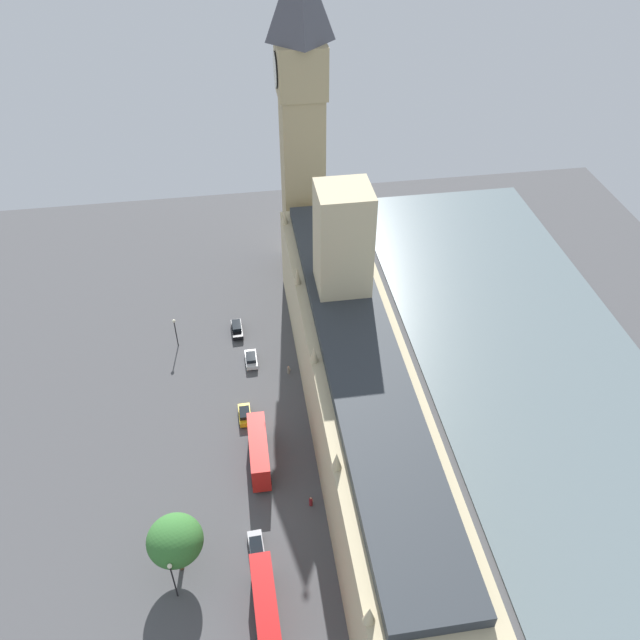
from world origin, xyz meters
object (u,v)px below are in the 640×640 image
object	(u,v)px
car_black_under_trees	(237,329)
car_silver_leading	(257,548)
plane_tree_opposite_hall	(175,541)
street_lamp_slot_10	(172,575)
parliament_building	(356,382)
pedestrian_trailing	(311,502)
car_white_far_end	(251,359)
clock_tower	(302,119)
double_decker_bus_midblock	(259,451)
car_yellow_cab_near_tower	(245,415)
street_lamp_slot_11	(175,328)
pedestrian_by_river_gate	(288,370)
double_decker_bus_kerbside	(266,605)

from	to	relation	value
car_black_under_trees	car_silver_leading	bearing A→B (deg)	87.96
plane_tree_opposite_hall	street_lamp_slot_10	bearing A→B (deg)	82.40
parliament_building	pedestrian_trailing	size ratio (longest dim) A/B	47.11
car_black_under_trees	car_white_far_end	xyz separation A→B (m)	(-1.86, 7.97, -0.00)
clock_tower	double_decker_bus_midblock	bearing A→B (deg)	75.04
car_white_far_end	clock_tower	bearing A→B (deg)	64.74
parliament_building	plane_tree_opposite_hall	size ratio (longest dim) A/B	8.64
car_black_under_trees	car_yellow_cab_near_tower	bearing A→B (deg)	88.04
car_silver_leading	street_lamp_slot_10	distance (m)	11.19
car_yellow_cab_near_tower	street_lamp_slot_11	world-z (taller)	street_lamp_slot_11
clock_tower	pedestrian_by_river_gate	xyz separation A→B (m)	(6.60, 30.05, -28.75)
pedestrian_by_river_gate	pedestrian_trailing	size ratio (longest dim) A/B	0.93
car_yellow_cab_near_tower	double_decker_bus_kerbside	xyz separation A→B (m)	(-0.50, 30.26, 1.75)
parliament_building	clock_tower	distance (m)	46.99
car_silver_leading	double_decker_bus_kerbside	distance (m)	8.42
car_silver_leading	plane_tree_opposite_hall	world-z (taller)	plane_tree_opposite_hall
car_black_under_trees	car_white_far_end	bearing A→B (deg)	101.01
double_decker_bus_kerbside	pedestrian_trailing	distance (m)	15.73
car_black_under_trees	double_decker_bus_kerbside	size ratio (longest dim) A/B	0.46
plane_tree_opposite_hall	car_silver_leading	bearing A→B (deg)	-175.04
pedestrian_trailing	plane_tree_opposite_hall	world-z (taller)	plane_tree_opposite_hall
pedestrian_trailing	street_lamp_slot_10	distance (m)	20.24
car_white_far_end	double_decker_bus_midblock	distance (m)	20.43
parliament_building	car_silver_leading	distance (m)	25.65
parliament_building	car_yellow_cab_near_tower	world-z (taller)	parliament_building
car_black_under_trees	pedestrian_by_river_gate	distance (m)	13.51
double_decker_bus_midblock	car_black_under_trees	bearing A→B (deg)	93.72
car_white_far_end	double_decker_bus_midblock	size ratio (longest dim) A/B	0.39
double_decker_bus_midblock	plane_tree_opposite_hall	world-z (taller)	plane_tree_opposite_hall
double_decker_bus_midblock	plane_tree_opposite_hall	size ratio (longest dim) A/B	1.19
street_lamp_slot_11	car_white_far_end	bearing A→B (deg)	152.94
pedestrian_trailing	street_lamp_slot_10	xyz separation A→B (m)	(17.17, 9.92, 4.02)
car_yellow_cab_near_tower	pedestrian_by_river_gate	bearing A→B (deg)	48.02
car_white_far_end	street_lamp_slot_10	distance (m)	39.96
double_decker_bus_midblock	plane_tree_opposite_hall	bearing A→B (deg)	-126.07
car_black_under_trees	car_white_far_end	world-z (taller)	same
double_decker_bus_kerbside	car_black_under_trees	bearing A→B (deg)	89.18
double_decker_bus_kerbside	street_lamp_slot_10	xyz separation A→B (m)	(10.09, -3.99, 2.12)
clock_tower	car_white_far_end	bearing A→B (deg)	65.34
double_decker_bus_midblock	street_lamp_slot_11	world-z (taller)	street_lamp_slot_11
pedestrian_trailing	plane_tree_opposite_hall	bearing A→B (deg)	-89.76
street_lamp_slot_11	parliament_building	bearing A→B (deg)	140.43
car_white_far_end	plane_tree_opposite_hall	xyz separation A→B (m)	(10.92, 34.67, 5.16)
parliament_building	double_decker_bus_kerbside	size ratio (longest dim) A/B	7.26
street_lamp_slot_10	pedestrian_trailing	bearing A→B (deg)	-149.98
double_decker_bus_midblock	double_decker_bus_kerbside	world-z (taller)	same
pedestrian_trailing	street_lamp_slot_10	size ratio (longest dim) A/B	0.24
clock_tower	pedestrian_trailing	distance (m)	62.41
car_white_far_end	double_decker_bus_midblock	bearing A→B (deg)	-91.42
car_silver_leading	plane_tree_opposite_hall	distance (m)	10.54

